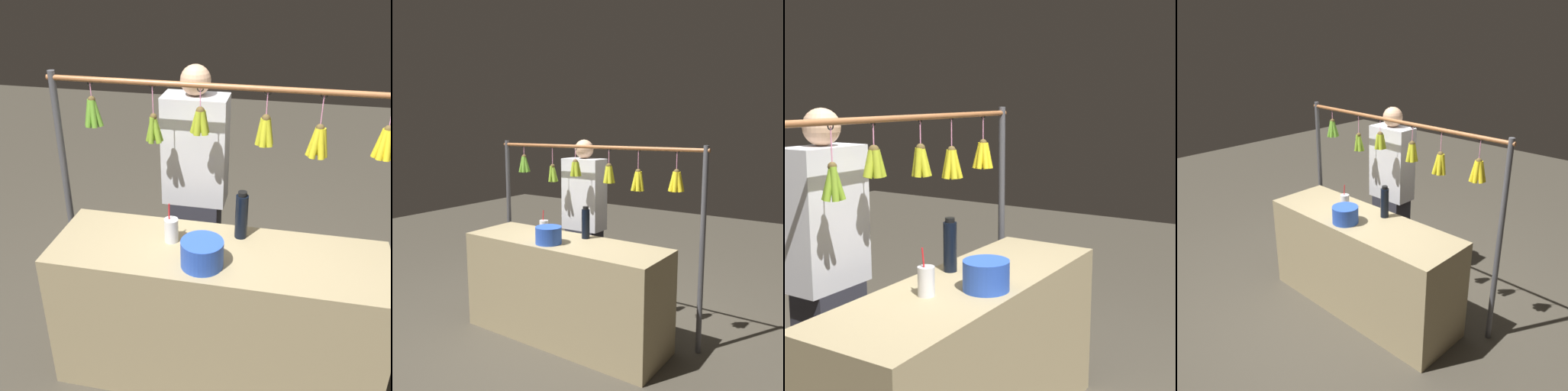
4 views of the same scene
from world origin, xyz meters
The scene contains 6 objects.
market_counter centered at (0.00, 0.00, 0.44)m, with size 1.84×0.58×0.89m, color tan.
display_rack centered at (-0.04, -0.42, 1.24)m, with size 2.20×0.13×1.71m.
water_bottle centered at (-0.10, -0.18, 1.02)m, with size 0.07×0.07×0.28m.
blue_bucket centered at (0.06, 0.14, 0.96)m, with size 0.22×0.22×0.14m, color blue.
drink_cup centered at (0.27, -0.05, 0.96)m, with size 0.08×0.08×0.23m.
vendor_person centered at (0.27, -0.68, 0.86)m, with size 0.41×0.22×1.73m.
Camera 3 is at (2.34, 1.52, 1.79)m, focal length 54.32 mm.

